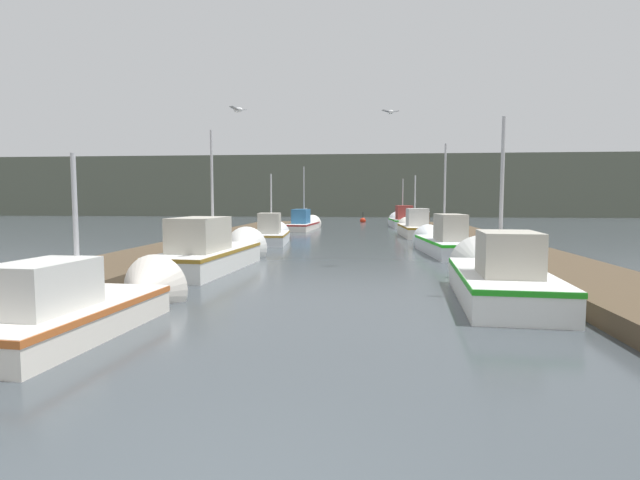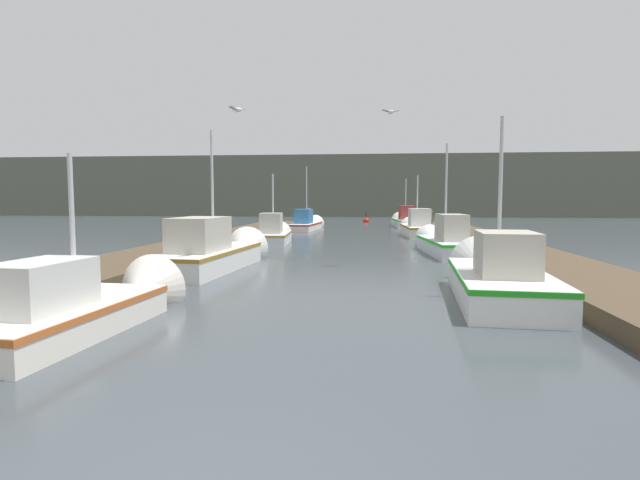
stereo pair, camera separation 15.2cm
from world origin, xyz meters
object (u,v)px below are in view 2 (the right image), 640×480
(fishing_boat_2, at_px, (216,251))
(fishing_boat_4, at_px, (274,234))
(fishing_boat_0, at_px, (89,304))
(fishing_boat_6, at_px, (307,223))
(fishing_boat_3, at_px, (444,241))
(mooring_piling_0, at_px, (309,215))
(mooring_piling_3, at_px, (299,220))
(seagull_lead, at_px, (391,112))
(fishing_boat_5, at_px, (417,228))
(fishing_boat_1, at_px, (496,276))
(channel_buoy, at_px, (366,221))
(seagull_1, at_px, (237,110))
(mooring_piling_1, at_px, (419,218))
(mooring_piling_2, at_px, (430,221))
(fishing_boat_7, at_px, (405,220))

(fishing_boat_2, distance_m, fishing_boat_4, 8.82)
(fishing_boat_0, distance_m, fishing_boat_6, 27.03)
(fishing_boat_3, distance_m, fishing_boat_6, 16.56)
(fishing_boat_2, height_order, fishing_boat_6, fishing_boat_6)
(fishing_boat_0, distance_m, mooring_piling_0, 36.28)
(mooring_piling_0, distance_m, mooring_piling_3, 4.37)
(seagull_lead, bearing_deg, mooring_piling_0, -103.09)
(fishing_boat_2, xyz_separation_m, seagull_lead, (5.42, 0.61, 4.32))
(fishing_boat_4, relative_size, seagull_lead, 8.43)
(fishing_boat_5, height_order, seagull_lead, seagull_lead)
(mooring_piling_3, relative_size, seagull_lead, 1.73)
(mooring_piling_3, bearing_deg, fishing_boat_1, -73.01)
(fishing_boat_1, bearing_deg, fishing_boat_0, -151.30)
(channel_buoy, bearing_deg, fishing_boat_2, -97.82)
(fishing_boat_4, xyz_separation_m, seagull_1, (1.37, -11.29, 4.01))
(fishing_boat_4, xyz_separation_m, mooring_piling_0, (-0.92, 20.19, 0.24))
(fishing_boat_6, relative_size, seagull_1, 11.52)
(fishing_boat_2, xyz_separation_m, mooring_piling_0, (-0.86, 29.01, 0.15))
(fishing_boat_0, bearing_deg, fishing_boat_4, 94.10)
(seagull_1, bearing_deg, fishing_boat_4, 32.45)
(fishing_boat_3, relative_size, seagull_1, 10.84)
(mooring_piling_3, bearing_deg, fishing_boat_2, -87.54)
(mooring_piling_3, xyz_separation_m, seagull_1, (2.48, -27.12, 3.96))
(fishing_boat_5, relative_size, fishing_boat_6, 0.93)
(fishing_boat_3, bearing_deg, fishing_boat_6, 111.45)
(fishing_boat_3, distance_m, seagull_lead, 6.59)
(fishing_boat_2, height_order, channel_buoy, fishing_boat_2)
(seagull_lead, bearing_deg, fishing_boat_0, 30.46)
(fishing_boat_1, xyz_separation_m, mooring_piling_1, (0.96, 30.42, 0.12))
(fishing_boat_3, relative_size, mooring_piling_2, 4.52)
(fishing_boat_2, distance_m, mooring_piling_2, 20.89)
(fishing_boat_0, bearing_deg, fishing_boat_5, 75.12)
(fishing_boat_4, relative_size, mooring_piling_1, 4.08)
(fishing_boat_0, bearing_deg, seagull_lead, 59.90)
(fishing_boat_0, bearing_deg, mooring_piling_1, 79.81)
(fishing_boat_3, relative_size, seagull_lead, 10.84)
(mooring_piling_1, relative_size, mooring_piling_3, 1.20)
(fishing_boat_0, xyz_separation_m, channel_buoy, (4.12, 38.05, -0.22))
(seagull_lead, bearing_deg, fishing_boat_5, -123.89)
(fishing_boat_5, distance_m, mooring_piling_2, 4.94)
(mooring_piling_0, distance_m, seagull_lead, 29.38)
(fishing_boat_1, bearing_deg, mooring_piling_2, 91.45)
(fishing_boat_0, distance_m, seagull_1, 6.41)
(fishing_boat_7, distance_m, mooring_piling_3, 8.43)
(fishing_boat_5, height_order, mooring_piling_3, fishing_boat_5)
(fishing_boat_4, distance_m, channel_buoy, 22.37)
(fishing_boat_4, bearing_deg, fishing_boat_5, 31.70)
(mooring_piling_2, distance_m, seagull_1, 22.97)
(mooring_piling_1, relative_size, seagull_lead, 2.07)
(mooring_piling_0, xyz_separation_m, mooring_piling_3, (-0.19, -4.36, -0.19))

